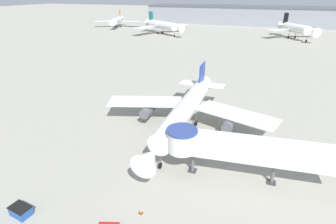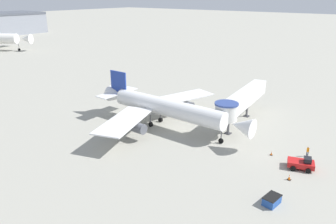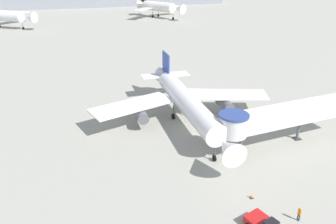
# 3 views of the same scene
# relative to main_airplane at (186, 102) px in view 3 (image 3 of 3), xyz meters

# --- Properties ---
(ground_plane) EXTENTS (800.00, 800.00, 0.00)m
(ground_plane) POSITION_rel_main_airplane_xyz_m (0.31, -2.89, -3.85)
(ground_plane) COLOR #9E9B8E
(main_airplane) EXTENTS (31.73, 32.01, 9.07)m
(main_airplane) POSITION_rel_main_airplane_xyz_m (0.00, 0.00, 0.00)
(main_airplane) COLOR white
(main_airplane) RESTS_ON ground_plane
(jet_bridge) EXTENTS (21.88, 5.56, 6.29)m
(jet_bridge) POSITION_rel_main_airplane_xyz_m (10.30, -10.47, 0.75)
(jet_bridge) COLOR silver
(jet_bridge) RESTS_ON ground_plane
(traffic_cone_starboard_wing) EXTENTS (0.51, 0.51, 0.83)m
(traffic_cone_starboard_wing) POSITION_rel_main_airplane_xyz_m (12.40, -1.85, -3.45)
(traffic_cone_starboard_wing) COLOR black
(traffic_cone_starboard_wing) RESTS_ON ground_plane
(traffic_cone_near_nose) EXTENTS (0.41, 0.41, 0.68)m
(traffic_cone_near_nose) POSITION_rel_main_airplane_xyz_m (1.13, -20.48, -3.53)
(traffic_cone_near_nose) COLOR black
(traffic_cone_near_nose) RESTS_ON ground_plane
(ground_crew_marshaller) EXTENTS (0.31, 0.38, 1.72)m
(ground_crew_marshaller) POSITION_rel_main_airplane_xyz_m (4.05, -25.06, -2.86)
(ground_crew_marshaller) COLOR #1E2338
(ground_crew_marshaller) RESTS_ON ground_plane
(background_jet_black_tail) EXTENTS (26.13, 27.63, 12.00)m
(background_jet_black_tail) POSITION_rel_main_airplane_xyz_m (24.15, 112.89, 1.38)
(background_jet_black_tail) COLOR white
(background_jet_black_tail) RESTS_ON ground_plane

